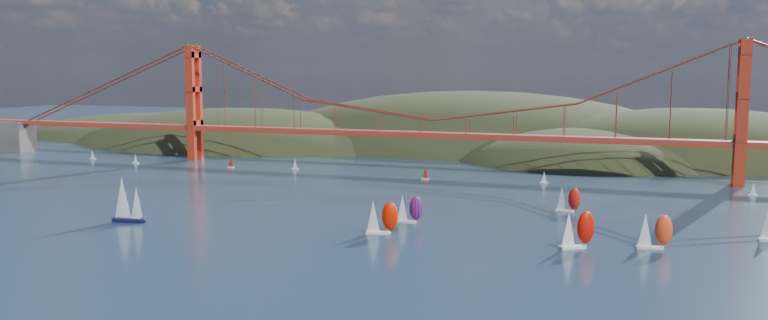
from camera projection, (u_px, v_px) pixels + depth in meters
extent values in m
plane|color=black|center=(195.00, 281.00, 155.63)|extent=(1200.00, 1200.00, 0.00)
ellipsoid|color=black|center=(244.00, 162.00, 446.80)|extent=(240.00, 140.00, 64.00)
ellipsoid|color=black|center=(473.00, 172.00, 441.39)|extent=(300.00, 180.00, 96.00)
ellipsoid|color=black|center=(695.00, 184.00, 372.79)|extent=(220.00, 140.00, 76.00)
ellipsoid|color=black|center=(587.00, 178.00, 360.88)|extent=(140.00, 110.00, 48.00)
ellipsoid|color=black|center=(150.00, 146.00, 504.52)|extent=(200.00, 140.00, 44.00)
cube|color=maroon|center=(434.00, 134.00, 321.92)|extent=(440.00, 7.00, 1.60)
cube|color=maroon|center=(434.00, 137.00, 322.06)|extent=(440.00, 7.00, 0.80)
cube|color=maroon|center=(194.00, 103.00, 360.66)|extent=(4.00, 8.50, 55.00)
cube|color=maroon|center=(742.00, 113.00, 280.39)|extent=(4.00, 8.50, 55.00)
cube|color=#4C443D|center=(8.00, 136.00, 402.49)|extent=(28.00, 12.00, 16.00)
cube|color=black|center=(129.00, 220.00, 215.49)|extent=(9.50, 3.80, 1.11)
cylinder|color=#99999E|center=(129.00, 195.00, 214.52)|extent=(0.14, 0.14, 13.34)
cone|color=white|center=(122.00, 197.00, 215.04)|extent=(5.82, 5.82, 11.74)
cone|color=white|center=(137.00, 203.00, 214.29)|extent=(4.15, 4.15, 9.34)
cube|color=white|center=(377.00, 233.00, 199.64)|extent=(6.36, 3.36, 0.74)
cylinder|color=#99999E|center=(378.00, 215.00, 199.02)|extent=(0.09, 0.09, 9.19)
cone|color=white|center=(373.00, 216.00, 199.16)|extent=(4.26, 4.26, 8.09)
ellipsoid|color=#F01900|center=(390.00, 216.00, 198.89)|extent=(4.87, 3.79, 7.72)
cube|color=white|center=(572.00, 247.00, 183.44)|extent=(6.31, 5.16, 0.77)
cylinder|color=#99999E|center=(574.00, 226.00, 182.89)|extent=(0.10, 0.10, 9.65)
cone|color=white|center=(569.00, 229.00, 182.57)|extent=(5.02, 5.02, 8.49)
ellipsoid|color=red|center=(586.00, 228.00, 183.79)|extent=(5.31, 4.90, 8.10)
cube|color=silver|center=(649.00, 248.00, 183.23)|extent=(6.21, 2.85, 0.72)
cylinder|color=#99999E|center=(651.00, 228.00, 182.60)|extent=(0.09, 0.09, 9.00)
cone|color=white|center=(645.00, 230.00, 182.84)|extent=(3.97, 3.97, 7.92)
ellipsoid|color=#F43F18|center=(664.00, 230.00, 182.23)|extent=(4.64, 3.43, 7.56)
cube|color=white|center=(564.00, 211.00, 230.79)|extent=(5.57, 2.47, 0.65)
cylinder|color=#99999E|center=(566.00, 197.00, 230.13)|extent=(0.08, 0.08, 8.08)
cone|color=white|center=(562.00, 198.00, 230.79)|extent=(3.52, 3.52, 7.11)
ellipsoid|color=red|center=(574.00, 199.00, 228.83)|extent=(4.14, 3.02, 6.79)
cube|color=silver|center=(406.00, 222.00, 214.44)|extent=(5.58, 1.96, 0.66)
cylinder|color=#99999E|center=(407.00, 206.00, 213.83)|extent=(0.08, 0.08, 8.21)
cone|color=white|center=(402.00, 208.00, 214.21)|extent=(3.30, 3.30, 7.23)
ellipsoid|color=#A90208|center=(416.00, 208.00, 213.17)|extent=(4.01, 2.71, 6.90)
cube|color=silver|center=(93.00, 158.00, 366.23)|extent=(3.00, 1.00, 0.50)
cone|color=white|center=(92.00, 154.00, 365.94)|extent=(2.00, 2.00, 4.20)
cube|color=silver|center=(136.00, 163.00, 349.03)|extent=(3.00, 1.00, 0.50)
cone|color=white|center=(135.00, 158.00, 348.75)|extent=(2.00, 2.00, 4.20)
cube|color=silver|center=(231.00, 167.00, 333.78)|extent=(3.00, 1.00, 0.50)
cone|color=red|center=(231.00, 162.00, 333.49)|extent=(2.00, 2.00, 4.20)
cube|color=silver|center=(295.00, 169.00, 328.39)|extent=(3.00, 1.00, 0.50)
cone|color=white|center=(295.00, 163.00, 328.10)|extent=(2.00, 2.00, 4.20)
cube|color=silver|center=(753.00, 195.00, 259.71)|extent=(3.00, 1.00, 0.50)
cone|color=white|center=(754.00, 189.00, 259.42)|extent=(2.00, 2.00, 4.20)
cube|color=silver|center=(544.00, 183.00, 288.31)|extent=(3.00, 1.00, 0.50)
cone|color=white|center=(544.00, 177.00, 288.03)|extent=(2.00, 2.00, 4.20)
cube|color=silver|center=(425.00, 179.00, 298.73)|extent=(3.00, 1.00, 0.50)
cone|color=red|center=(425.00, 173.00, 298.45)|extent=(2.00, 2.00, 4.20)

